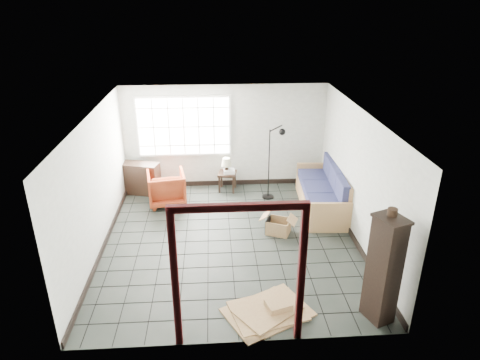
{
  "coord_description": "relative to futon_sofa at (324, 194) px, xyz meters",
  "views": [
    {
      "loc": [
        -0.29,
        -7.41,
        4.6
      ],
      "look_at": [
        0.21,
        0.3,
        1.19
      ],
      "focal_mm": 32.0,
      "sensor_mm": 36.0,
      "label": 1
    }
  ],
  "objects": [
    {
      "name": "projector",
      "position": [
        -2.14,
        1.08,
        0.16
      ],
      "size": [
        0.29,
        0.23,
        0.1
      ],
      "rotation": [
        0.0,
        0.0,
        0.07
      ],
      "color": "silver",
      "rests_on": "side_table"
    },
    {
      "name": "table_lamp",
      "position": [
        -2.2,
        1.1,
        0.39
      ],
      "size": [
        0.33,
        0.33,
        0.39
      ],
      "rotation": [
        0.0,
        0.0,
        0.34
      ],
      "color": "black",
      "rests_on": "side_table"
    },
    {
      "name": "window_panel",
      "position": [
        -3.22,
        1.42,
        1.24
      ],
      "size": [
        2.32,
        0.08,
        1.52
      ],
      "color": "silver",
      "rests_on": "ground"
    },
    {
      "name": "armchair",
      "position": [
        -3.64,
        0.51,
        0.07
      ],
      "size": [
        0.96,
        0.92,
        0.86
      ],
      "primitive_type": "imported",
      "rotation": [
        0.0,
        0.0,
        3.31
      ],
      "color": "maroon",
      "rests_on": "ground"
    },
    {
      "name": "console_shelf",
      "position": [
        -4.37,
        1.12,
        0.03
      ],
      "size": [
        1.08,
        0.65,
        0.78
      ],
      "rotation": [
        0.0,
        0.0,
        -0.27
      ],
      "color": "black",
      "rests_on": "ground"
    },
    {
      "name": "futon_sofa",
      "position": [
        0.0,
        0.0,
        0.0
      ],
      "size": [
        0.99,
        2.32,
        1.01
      ],
      "rotation": [
        0.0,
        0.0,
        -0.06
      ],
      "color": "#AA764D",
      "rests_on": "ground"
    },
    {
      "name": "pot",
      "position": [
        -0.04,
        -3.58,
        1.43
      ],
      "size": [
        0.18,
        0.18,
        0.11
      ],
      "rotation": [
        0.0,
        0.0,
        -0.34
      ],
      "color": "black",
      "rests_on": "tall_shelf"
    },
    {
      "name": "tall_shelf",
      "position": [
        -0.07,
        -3.64,
        0.52
      ],
      "size": [
        0.51,
        0.57,
        1.74
      ],
      "rotation": [
        0.0,
        0.0,
        0.37
      ],
      "color": "black",
      "rests_on": "ground"
    },
    {
      "name": "floor_lamp",
      "position": [
        -1.08,
        0.59,
        0.62
      ],
      "size": [
        0.5,
        0.32,
        1.84
      ],
      "rotation": [
        0.0,
        0.0,
        0.08
      ],
      "color": "black",
      "rests_on": "ground"
    },
    {
      "name": "cardboard_pile",
      "position": [
        -1.71,
        -3.45,
        -0.32
      ],
      "size": [
        1.53,
        1.37,
        0.18
      ],
      "rotation": [
        0.0,
        0.0,
        0.42
      ],
      "color": "brown",
      "rests_on": "ground"
    },
    {
      "name": "side_table",
      "position": [
        -2.18,
        1.12,
        0.03
      ],
      "size": [
        0.51,
        0.51,
        0.48
      ],
      "rotation": [
        0.0,
        0.0,
        -0.18
      ],
      "color": "black",
      "rests_on": "ground"
    },
    {
      "name": "doorway_trim",
      "position": [
        -2.22,
        -3.98,
        1.02
      ],
      "size": [
        1.8,
        0.08,
        2.2
      ],
      "color": "#3B0D0F",
      "rests_on": "ground"
    },
    {
      "name": "ground",
      "position": [
        -2.22,
        -1.28,
        -0.36
      ],
      "size": [
        5.5,
        5.5,
        0.0
      ],
      "primitive_type": "plane",
      "color": "black",
      "rests_on": "ground"
    },
    {
      "name": "open_box",
      "position": [
        -1.21,
        -1.04,
        -0.21
      ],
      "size": [
        0.83,
        0.63,
        0.42
      ],
      "rotation": [
        0.0,
        0.0,
        -0.41
      ],
      "color": "brown",
      "rests_on": "ground"
    },
    {
      "name": "room_shell",
      "position": [
        -2.22,
        -1.25,
        1.32
      ],
      "size": [
        5.02,
        5.52,
        2.61
      ],
      "color": "#A6A9A3",
      "rests_on": "ground"
    }
  ]
}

